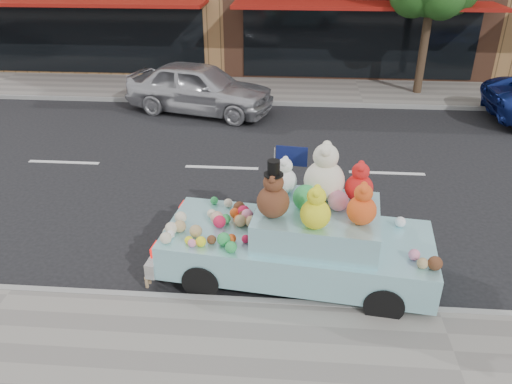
{
  "coord_description": "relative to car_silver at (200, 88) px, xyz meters",
  "views": [
    {
      "loc": [
        -2.29,
        -11.0,
        5.2
      ],
      "look_at": [
        -2.88,
        -3.56,
        1.25
      ],
      "focal_mm": 35.0,
      "sensor_mm": 36.0,
      "label": 1
    }
  ],
  "objects": [
    {
      "name": "art_car",
      "position": [
        3.13,
        -8.34,
        0.02
      ],
      "size": [
        4.65,
        2.25,
        2.3
      ],
      "rotation": [
        0.0,
        0.0,
        -0.12
      ],
      "color": "black",
      "rests_on": "ground"
    },
    {
      "name": "far_sidewalk",
      "position": [
        5.25,
        2.36,
        -0.73
      ],
      "size": [
        60.0,
        3.0,
        0.12
      ],
      "primitive_type": "cube",
      "color": "gray",
      "rests_on": "ground"
    },
    {
      "name": "far_kerb",
      "position": [
        5.25,
        0.86,
        -0.72
      ],
      "size": [
        60.0,
        0.12,
        0.13
      ],
      "primitive_type": "cube",
      "color": "gray",
      "rests_on": "ground"
    },
    {
      "name": "car_silver",
      "position": [
        0.0,
        0.0,
        0.0
      ],
      "size": [
        4.96,
        3.01,
        1.58
      ],
      "primitive_type": "imported",
      "rotation": [
        0.0,
        0.0,
        1.31
      ],
      "color": "silver",
      "rests_on": "ground"
    },
    {
      "name": "ground",
      "position": [
        5.25,
        -4.14,
        -0.79
      ],
      "size": [
        120.0,
        120.0,
        0.0
      ],
      "primitive_type": "plane",
      "color": "black",
      "rests_on": "ground"
    },
    {
      "name": "near_kerb",
      "position": [
        5.25,
        -9.14,
        -0.72
      ],
      "size": [
        60.0,
        0.12,
        0.13
      ],
      "primitive_type": "cube",
      "color": "gray",
      "rests_on": "ground"
    }
  ]
}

